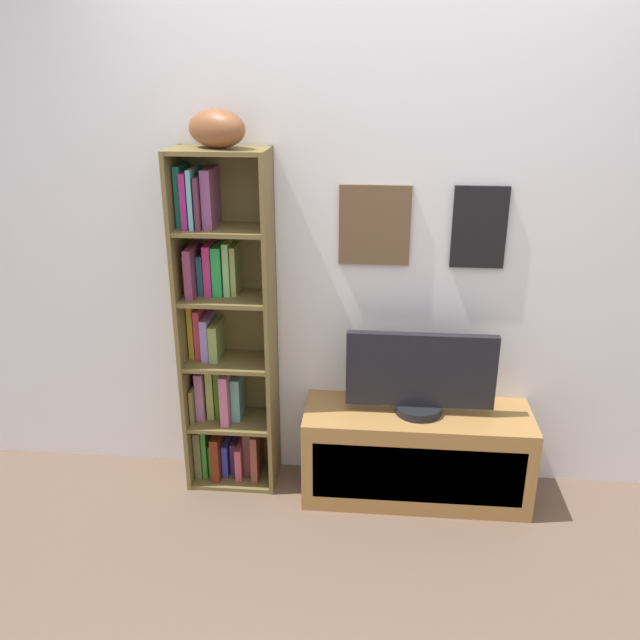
{
  "coord_description": "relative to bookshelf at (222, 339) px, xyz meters",
  "views": [
    {
      "loc": [
        0.02,
        -1.87,
        1.99
      ],
      "look_at": [
        -0.23,
        0.85,
        0.94
      ],
      "focal_mm": 36.73,
      "sensor_mm": 36.0,
      "label": 1
    }
  ],
  "objects": [
    {
      "name": "ground",
      "position": [
        0.72,
        -1.0,
        -0.78
      ],
      "size": [
        5.2,
        5.2,
        0.04
      ],
      "primitive_type": "cube",
      "color": "brown"
    },
    {
      "name": "back_wall",
      "position": [
        0.72,
        0.13,
        0.51
      ],
      "size": [
        4.8,
        0.08,
        2.54
      ],
      "color": "white",
      "rests_on": "ground"
    },
    {
      "name": "bookshelf",
      "position": [
        0.0,
        0.0,
        0.0
      ],
      "size": [
        0.44,
        0.27,
        1.67
      ],
      "color": "brown",
      "rests_on": "ground"
    },
    {
      "name": "football",
      "position": [
        0.04,
        -0.03,
        0.98
      ],
      "size": [
        0.34,
        0.3,
        0.16
      ],
      "primitive_type": "ellipsoid",
      "rotation": [
        0.0,
        0.0,
        -0.55
      ],
      "color": "brown",
      "rests_on": "bookshelf"
    },
    {
      "name": "tv_stand",
      "position": [
        0.96,
        -0.09,
        -0.54
      ],
      "size": [
        1.09,
        0.38,
        0.46
      ],
      "color": "olive",
      "rests_on": "ground"
    },
    {
      "name": "television",
      "position": [
        0.96,
        -0.09,
        -0.11
      ],
      "size": [
        0.69,
        0.22,
        0.4
      ],
      "color": "black",
      "rests_on": "tv_stand"
    }
  ]
}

